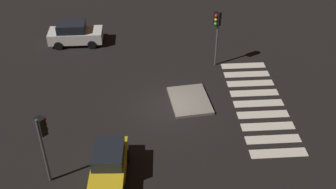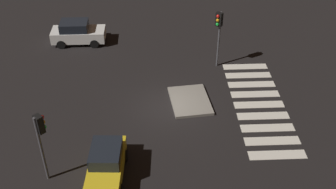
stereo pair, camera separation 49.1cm
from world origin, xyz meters
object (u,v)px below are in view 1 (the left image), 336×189
at_px(car_yellow, 109,165).
at_px(traffic_light_west, 43,134).
at_px(traffic_light_east, 217,26).
at_px(traffic_island, 190,100).
at_px(car_white, 75,34).

height_order(car_yellow, traffic_light_west, traffic_light_west).
relative_size(car_yellow, traffic_light_east, 0.96).
bearing_deg(traffic_light_east, traffic_light_west, -6.14).
height_order(traffic_island, car_white, car_white).
relative_size(traffic_island, car_yellow, 0.86).
relative_size(car_yellow, car_white, 0.96).
distance_m(traffic_island, car_yellow, 7.93).
xyz_separation_m(car_white, traffic_light_west, (-14.47, -0.39, 2.15)).
bearing_deg(traffic_island, traffic_light_west, 128.27).
bearing_deg(car_white, car_yellow, -76.90).
relative_size(traffic_island, traffic_light_east, 0.82).
bearing_deg(traffic_island, traffic_light_east, -28.04).
xyz_separation_m(traffic_island, traffic_light_east, (4.25, -2.27, 3.13)).
distance_m(traffic_island, traffic_light_west, 10.38).
relative_size(car_white, traffic_light_west, 1.05).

